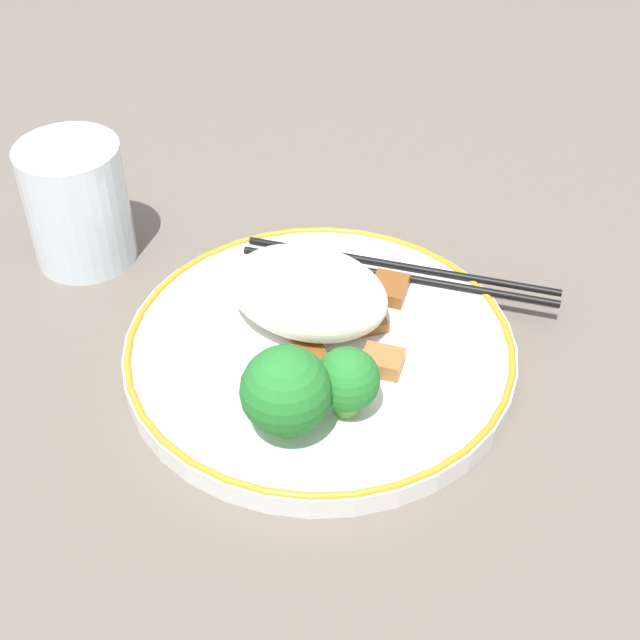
{
  "coord_description": "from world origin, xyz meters",
  "views": [
    {
      "loc": [
        -0.19,
        0.4,
        0.43
      ],
      "look_at": [
        0.0,
        0.0,
        0.04
      ],
      "focal_mm": 50.0,
      "sensor_mm": 36.0,
      "label": 1
    }
  ],
  "objects_px": {
    "drinking_glass": "(77,204)",
    "chopsticks": "(399,271)",
    "broccoli_back_left": "(286,391)",
    "broccoli_back_center": "(347,381)",
    "plate": "(320,349)"
  },
  "relations": [
    {
      "from": "drinking_glass",
      "to": "chopsticks",
      "type": "bearing_deg",
      "value": -165.21
    },
    {
      "from": "broccoli_back_left",
      "to": "drinking_glass",
      "type": "bearing_deg",
      "value": -25.36
    },
    {
      "from": "chopsticks",
      "to": "broccoli_back_center",
      "type": "bearing_deg",
      "value": 98.07
    },
    {
      "from": "plate",
      "to": "chopsticks",
      "type": "relative_size",
      "value": 1.13
    },
    {
      "from": "plate",
      "to": "broccoli_back_left",
      "type": "xyz_separation_m",
      "value": [
        -0.02,
        0.08,
        0.04
      ]
    },
    {
      "from": "broccoli_back_center",
      "to": "drinking_glass",
      "type": "height_order",
      "value": "drinking_glass"
    },
    {
      "from": "chopsticks",
      "to": "drinking_glass",
      "type": "relative_size",
      "value": 2.44
    },
    {
      "from": "broccoli_back_left",
      "to": "broccoli_back_center",
      "type": "height_order",
      "value": "broccoli_back_left"
    },
    {
      "from": "broccoli_back_left",
      "to": "chopsticks",
      "type": "height_order",
      "value": "broccoli_back_left"
    },
    {
      "from": "plate",
      "to": "broccoli_back_left",
      "type": "relative_size",
      "value": 4.29
    },
    {
      "from": "plate",
      "to": "broccoli_back_center",
      "type": "height_order",
      "value": "broccoli_back_center"
    },
    {
      "from": "broccoli_back_left",
      "to": "broccoli_back_center",
      "type": "relative_size",
      "value": 1.32
    },
    {
      "from": "plate",
      "to": "broccoli_back_center",
      "type": "xyz_separation_m",
      "value": [
        -0.04,
        0.05,
        0.03
      ]
    },
    {
      "from": "plate",
      "to": "broccoli_back_center",
      "type": "relative_size",
      "value": 5.67
    },
    {
      "from": "broccoli_back_center",
      "to": "broccoli_back_left",
      "type": "bearing_deg",
      "value": 50.26
    }
  ]
}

